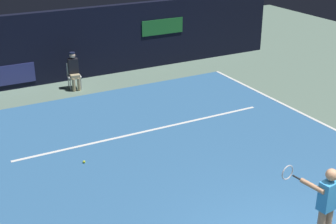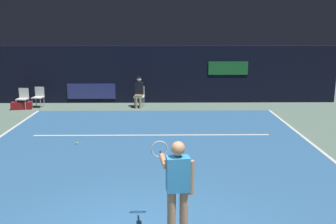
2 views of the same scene
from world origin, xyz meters
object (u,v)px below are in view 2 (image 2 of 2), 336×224
tennis_player (177,186)px  equipment_bag (22,106)px  courtside_chair_near (23,97)px  tennis_ball (77,143)px  courtside_chair_far (39,96)px  line_judge_on_chair (139,92)px

tennis_player → equipment_bag: tennis_player is taller
equipment_bag → courtside_chair_near: bearing=55.1°
tennis_player → tennis_ball: size_ratio=25.44×
tennis_player → tennis_ball: 6.02m
tennis_player → courtside_chair_far: 12.08m
courtside_chair_near → tennis_ball: 6.13m
courtside_chair_near → courtside_chair_far: bearing=31.3°
courtside_chair_near → tennis_player: bearing=-59.0°
tennis_player → courtside_chair_near: 12.06m
line_judge_on_chair → equipment_bag: line_judge_on_chair is taller
tennis_player → courtside_chair_far: (-5.65, 10.67, -0.49)m
tennis_player → tennis_ball: (-2.80, 5.25, -0.94)m
tennis_player → equipment_bag: size_ratio=2.06×
tennis_player → courtside_chair_far: tennis_player is taller
courtside_chair_far → equipment_bag: courtside_chair_far is taller
line_judge_on_chair → courtside_chair_far: (-4.38, 0.07, -0.18)m
tennis_player → tennis_ball: tennis_player is taller
courtside_chair_near → tennis_ball: bearing=-56.2°
courtside_chair_far → equipment_bag: (-0.60, -0.44, -0.34)m
courtside_chair_far → tennis_ball: size_ratio=12.94×
courtside_chair_far → line_judge_on_chair: bearing=-0.9°
line_judge_on_chair → tennis_ball: size_ratio=19.41×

